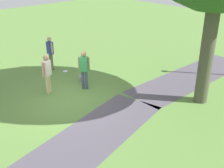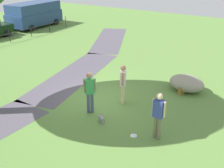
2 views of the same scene
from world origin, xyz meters
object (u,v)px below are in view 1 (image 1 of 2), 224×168
at_px(woman_with_handbag, 84,67).
at_px(frisbee_on_grass, 65,71).
at_px(man_near_boulder, 50,51).
at_px(passerby_on_path, 47,71).
at_px(handbag_on_grass, 81,78).

height_order(woman_with_handbag, frisbee_on_grass, woman_with_handbag).
xyz_separation_m(woman_with_handbag, man_near_boulder, (-0.21, -3.17, -0.00)).
bearing_deg(passerby_on_path, handbag_on_grass, -175.69).
distance_m(woman_with_handbag, man_near_boulder, 3.18).
xyz_separation_m(woman_with_handbag, passerby_on_path, (1.48, -0.71, -0.00)).
distance_m(woman_with_handbag, handbag_on_grass, 1.33).
bearing_deg(passerby_on_path, woman_with_handbag, 154.28).
bearing_deg(handbag_on_grass, passerby_on_path, 4.31).
bearing_deg(passerby_on_path, man_near_boulder, -124.65).
bearing_deg(handbag_on_grass, man_near_boulder, -85.06).
height_order(man_near_boulder, passerby_on_path, man_near_boulder).
bearing_deg(man_near_boulder, woman_with_handbag, 86.14).
height_order(passerby_on_path, frisbee_on_grass, passerby_on_path).
bearing_deg(passerby_on_path, frisbee_on_grass, -140.35).
bearing_deg(frisbee_on_grass, handbag_on_grass, 84.63).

